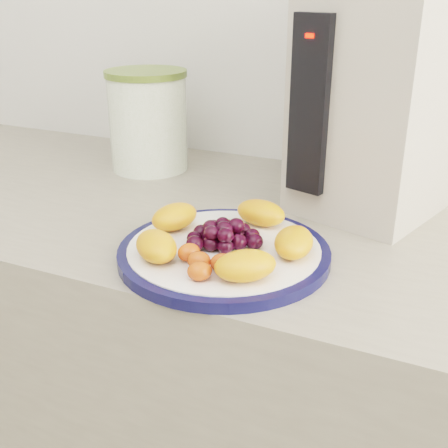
% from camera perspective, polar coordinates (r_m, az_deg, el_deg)
% --- Properties ---
extents(counter, '(3.50, 0.60, 0.90)m').
position_cam_1_polar(counter, '(1.18, -1.15, -18.94)').
color(counter, gray).
rests_on(counter, floor).
extents(cabinet_face, '(3.48, 0.58, 0.84)m').
position_cam_1_polar(cabinet_face, '(1.20, -1.13, -20.00)').
color(cabinet_face, '#927B52').
rests_on(cabinet_face, floor).
extents(plate_rim, '(0.29, 0.29, 0.01)m').
position_cam_1_polar(plate_rim, '(0.76, -0.00, -2.96)').
color(plate_rim, '#0E123E').
rests_on(plate_rim, counter).
extents(plate_face, '(0.26, 0.26, 0.02)m').
position_cam_1_polar(plate_face, '(0.76, -0.00, -2.89)').
color(plate_face, white).
rests_on(plate_face, counter).
extents(canister, '(0.19, 0.19, 0.18)m').
position_cam_1_polar(canister, '(1.12, -7.70, 10.06)').
color(canister, '#45710F').
rests_on(canister, counter).
extents(canister_lid, '(0.20, 0.20, 0.01)m').
position_cam_1_polar(canister_lid, '(1.10, -7.97, 14.92)').
color(canister_lid, olive).
rests_on(canister_lid, canister).
extents(appliance_body, '(0.27, 0.32, 0.35)m').
position_cam_1_polar(appliance_body, '(0.94, 16.21, 11.97)').
color(appliance_body, '#BBB2A3').
rests_on(appliance_body, counter).
extents(appliance_panel, '(0.06, 0.04, 0.26)m').
position_cam_1_polar(appliance_panel, '(0.84, 8.73, 11.69)').
color(appliance_panel, black).
rests_on(appliance_panel, appliance_body).
extents(appliance_led, '(0.01, 0.01, 0.01)m').
position_cam_1_polar(appliance_led, '(0.82, 8.73, 18.39)').
color(appliance_led, '#FF0C05').
rests_on(appliance_led, appliance_panel).
extents(fruit_plate, '(0.25, 0.24, 0.04)m').
position_cam_1_polar(fruit_plate, '(0.74, -0.03, -1.31)').
color(fruit_plate, orange).
rests_on(fruit_plate, plate_face).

